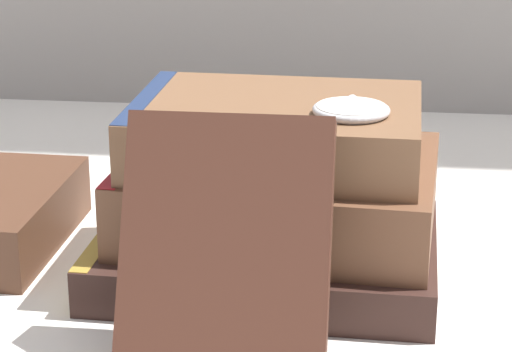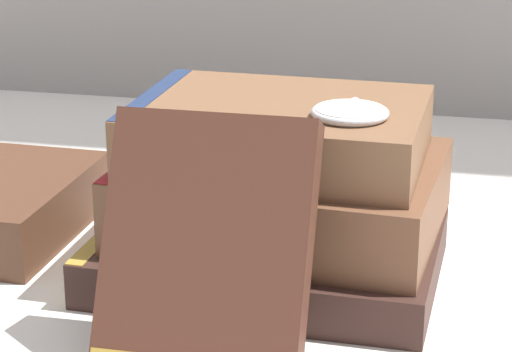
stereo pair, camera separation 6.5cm
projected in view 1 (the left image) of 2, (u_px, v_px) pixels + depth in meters
The scene contains 7 objects.
ground_plane at pixel (190, 292), 0.69m from camera, with size 3.00×3.00×0.00m, color white.
book_flat_bottom at pixel (259, 254), 0.71m from camera, with size 0.23×0.17×0.03m.
book_flat_middle at pixel (273, 193), 0.71m from camera, with size 0.21×0.17×0.05m.
book_flat_top at pixel (268, 131), 0.69m from camera, with size 0.19×0.14×0.04m.
book_leaning_front at pixel (226, 257), 0.58m from camera, with size 0.11×0.09×0.14m.
pocket_watch at pixel (351, 110), 0.66m from camera, with size 0.05×0.05×0.01m.
reading_glasses at pixel (240, 192), 0.87m from camera, with size 0.10×0.05×0.00m.
Camera 1 is at (0.11, -0.62, 0.30)m, focal length 75.00 mm.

